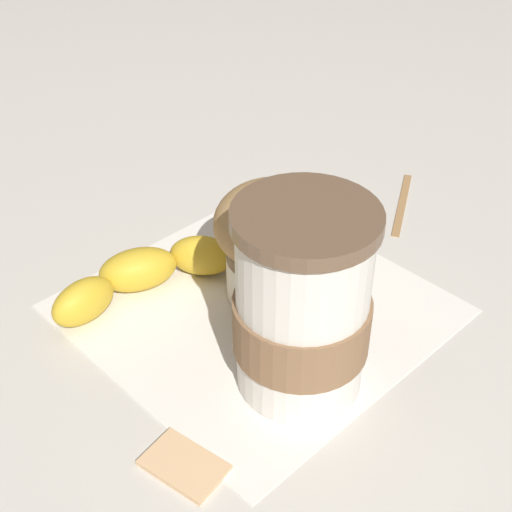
# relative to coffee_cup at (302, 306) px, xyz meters

# --- Properties ---
(ground_plane) EXTENTS (3.00, 3.00, 0.00)m
(ground_plane) POSITION_rel_coffee_cup_xyz_m (0.07, -0.04, -0.07)
(ground_plane) COLOR beige
(paper_napkin) EXTENTS (0.28, 0.28, 0.00)m
(paper_napkin) POSITION_rel_coffee_cup_xyz_m (0.07, -0.04, -0.06)
(paper_napkin) COLOR white
(paper_napkin) RESTS_ON ground_plane
(coffee_cup) EXTENTS (0.09, 0.09, 0.14)m
(coffee_cup) POSITION_rel_coffee_cup_xyz_m (0.00, 0.00, 0.00)
(coffee_cup) COLOR silver
(coffee_cup) RESTS_ON paper_napkin
(muffin) EXTENTS (0.09, 0.09, 0.10)m
(muffin) POSITION_rel_coffee_cup_xyz_m (0.07, -0.06, -0.01)
(muffin) COLOR white
(muffin) RESTS_ON paper_napkin
(banana) EXTENTS (0.09, 0.15, 0.03)m
(banana) POSITION_rel_coffee_cup_xyz_m (0.15, -0.00, -0.05)
(banana) COLOR gold
(banana) RESTS_ON paper_napkin
(sugar_packet) EXTENTS (0.05, 0.03, 0.01)m
(sugar_packet) POSITION_rel_coffee_cup_xyz_m (0.01, 0.10, -0.06)
(sugar_packet) COLOR #E0B27F
(sugar_packet) RESTS_ON ground_plane
(wooden_stirrer) EXTENTS (0.05, 0.11, 0.00)m
(wooden_stirrer) POSITION_rel_coffee_cup_xyz_m (0.05, -0.24, -0.06)
(wooden_stirrer) COLOR #9E7547
(wooden_stirrer) RESTS_ON ground_plane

